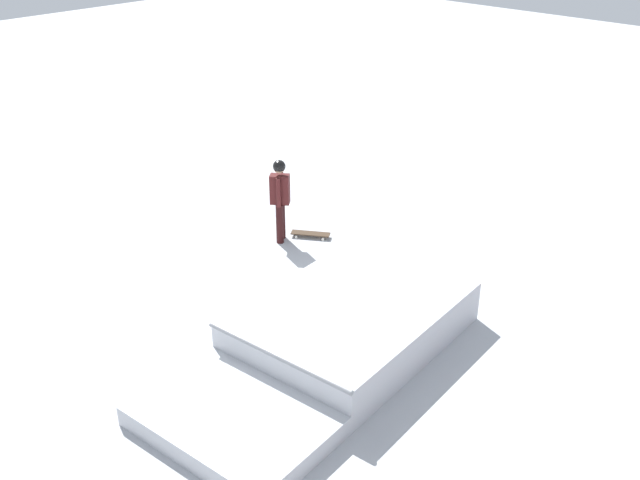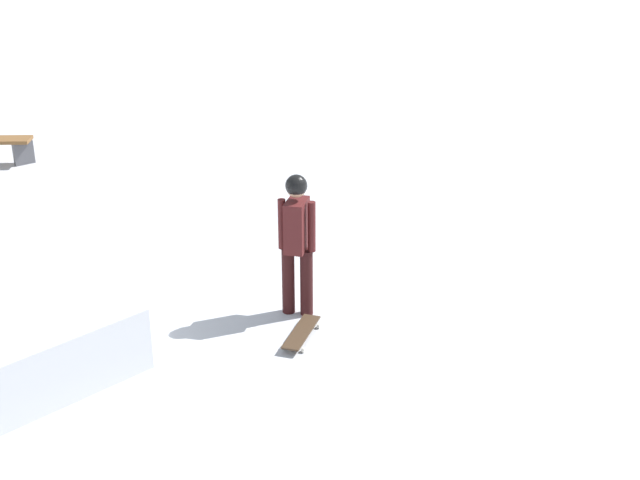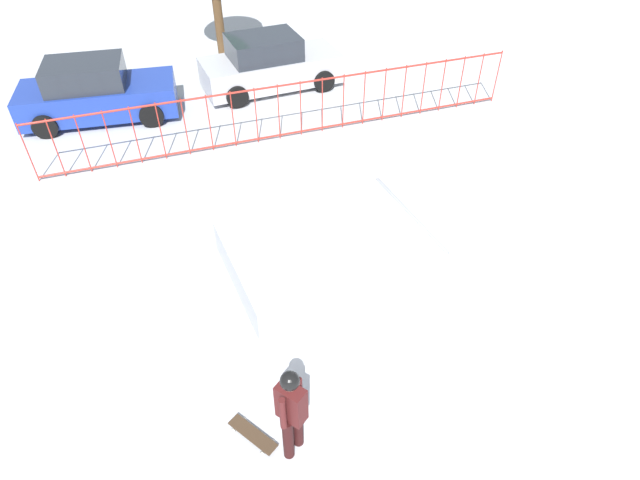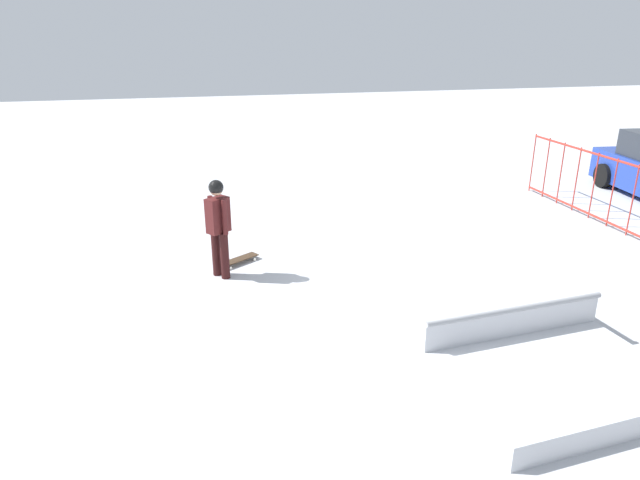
{
  "view_description": "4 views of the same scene",
  "coord_description": "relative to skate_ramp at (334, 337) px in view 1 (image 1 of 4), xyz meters",
  "views": [
    {
      "loc": [
        6.66,
        7.15,
        6.77
      ],
      "look_at": [
        -1.74,
        -0.76,
        0.9
      ],
      "focal_mm": 41.17,
      "sensor_mm": 36.0,
      "label": 1
    },
    {
      "loc": [
        -9.62,
        3.03,
        4.85
      ],
      "look_at": [
        -2.77,
        -2.67,
        1.0
      ],
      "focal_mm": 48.48,
      "sensor_mm": 36.0,
      "label": 2
    },
    {
      "loc": [
        -3.4,
        -6.23,
        7.06
      ],
      "look_at": [
        -0.9,
        0.91,
        0.6
      ],
      "focal_mm": 29.83,
      "sensor_mm": 36.0,
      "label": 3
    },
    {
      "loc": [
        6.75,
        -2.98,
        4.09
      ],
      "look_at": [
        -1.52,
        -1.02,
        0.9
      ],
      "focal_mm": 32.06,
      "sensor_mm": 36.0,
      "label": 4
    }
  ],
  "objects": [
    {
      "name": "ground_plane",
      "position": [
        0.33,
        -0.87,
        -0.32
      ],
      "size": [
        60.0,
        60.0,
        0.0
      ],
      "primitive_type": "plane",
      "color": "#B7BABF"
    },
    {
      "name": "skate_ramp",
      "position": [
        0.0,
        0.0,
        0.0
      ],
      "size": [
        5.61,
        3.06,
        0.74
      ],
      "rotation": [
        0.0,
        0.0,
        0.09
      ],
      "color": "silver",
      "rests_on": "ground"
    },
    {
      "name": "skater",
      "position": [
        -2.17,
        -3.42,
        0.69
      ],
      "size": [
        0.4,
        0.44,
        1.73
      ],
      "rotation": [
        0.0,
        0.0,
        5.35
      ],
      "color": "black",
      "rests_on": "ground"
    },
    {
      "name": "skateboard",
      "position": [
        -2.67,
        -3.07,
        -0.24
      ],
      "size": [
        0.6,
        0.78,
        0.09
      ],
      "rotation": [
        0.0,
        0.0,
        5.29
      ],
      "color": "#3F2D1E",
      "rests_on": "ground"
    }
  ]
}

